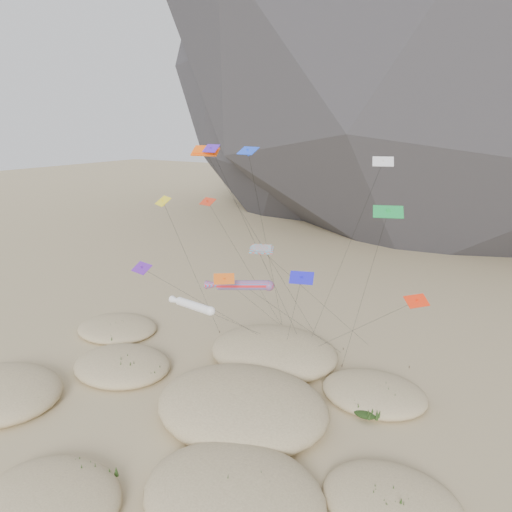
# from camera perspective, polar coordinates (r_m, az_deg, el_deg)

# --- Properties ---
(ground) EXTENTS (500.00, 500.00, 0.00)m
(ground) POSITION_cam_1_polar(r_m,az_deg,el_deg) (48.09, -8.50, -19.76)
(ground) COLOR #CCB789
(ground) RESTS_ON ground
(dunes) EXTENTS (51.82, 40.72, 4.38)m
(dunes) POSITION_cam_1_polar(r_m,az_deg,el_deg) (51.84, -6.09, -15.86)
(dunes) COLOR #CCB789
(dunes) RESTS_ON ground
(dune_grass) EXTENTS (43.43, 26.20, 1.53)m
(dune_grass) POSITION_cam_1_polar(r_m,az_deg,el_deg) (50.87, -7.13, -16.47)
(dune_grass) COLOR black
(dune_grass) RESTS_ON ground
(kite_stakes) EXTENTS (24.42, 6.61, 0.30)m
(kite_stakes) POSITION_cam_1_polar(r_m,az_deg,el_deg) (63.07, 6.38, -10.55)
(kite_stakes) COLOR #3F2D1E
(kite_stakes) RESTS_ON ground
(rainbow_tube_kite) EXTENTS (8.70, 16.01, 12.84)m
(rainbow_tube_kite) POSITION_cam_1_polar(r_m,az_deg,el_deg) (48.41, -1.74, -3.35)
(rainbow_tube_kite) COLOR red
(rainbow_tube_kite) RESTS_ON ground
(white_tube_kite) EXTENTS (6.83, 17.06, 10.61)m
(white_tube_kite) POSITION_cam_1_polar(r_m,az_deg,el_deg) (49.58, -7.26, -5.63)
(white_tube_kite) COLOR white
(white_tube_kite) RESTS_ON ground
(orange_parafoil) EXTENTS (10.84, 11.98, 24.95)m
(orange_parafoil) POSITION_cam_1_polar(r_m,az_deg,el_deg) (53.62, -5.68, 11.62)
(orange_parafoil) COLOR #FF590D
(orange_parafoil) RESTS_ON ground
(multi_parafoil) EXTENTS (5.86, 19.63, 16.42)m
(multi_parafoil) POSITION_cam_1_polar(r_m,az_deg,el_deg) (46.13, 0.87, 0.53)
(multi_parafoil) COLOR red
(multi_parafoil) RESTS_ON ground
(delta_kites) EXTENTS (30.47, 21.13, 25.07)m
(delta_kites) POSITION_cam_1_polar(r_m,az_deg,el_deg) (48.50, 1.10, 3.35)
(delta_kites) COLOR #16923C
(delta_kites) RESTS_ON ground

